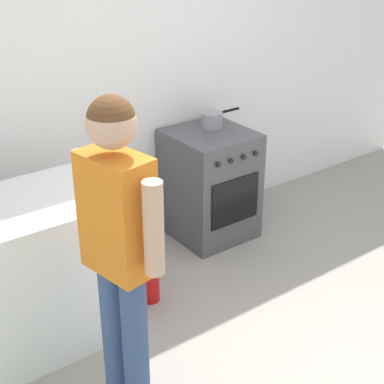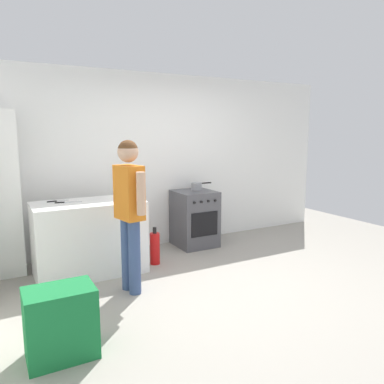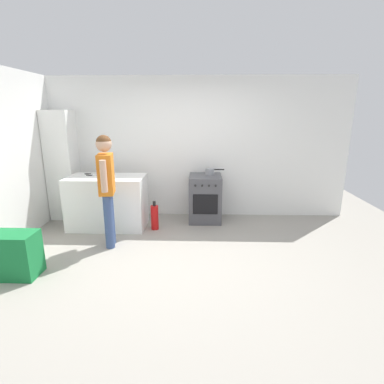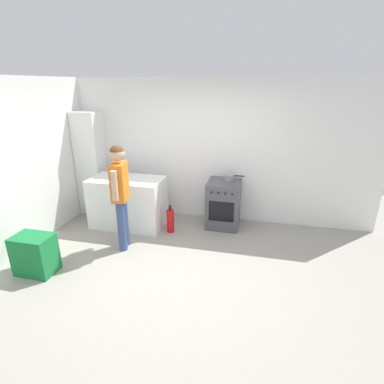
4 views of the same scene
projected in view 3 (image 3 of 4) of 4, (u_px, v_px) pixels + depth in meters
ground_plane at (180, 260)px, 4.11m from camera, size 8.00×8.00×0.00m
back_wall at (187, 148)px, 5.66m from camera, size 6.00×0.10×2.60m
counter_unit at (108, 202)px, 5.20m from camera, size 1.30×0.70×0.90m
oven_left at (205, 198)px, 5.52m from camera, size 0.58×0.62×0.85m
pot at (210, 172)px, 5.47m from camera, size 0.35×0.17×0.12m
knife_chef at (94, 176)px, 5.15m from camera, size 0.31×0.10×0.01m
knife_utility at (91, 174)px, 5.29m from camera, size 0.25×0.05×0.01m
person at (107, 182)px, 4.31m from camera, size 0.26×0.56×1.66m
fire_extinguisher at (155, 217)px, 5.14m from camera, size 0.13×0.13×0.50m
recycling_crate_lower at (17, 265)px, 3.68m from camera, size 0.52×0.36×0.28m
recycling_crate_upper at (14, 244)px, 3.61m from camera, size 0.52×0.36×0.28m
larder_cabinet at (63, 166)px, 5.55m from camera, size 0.48×0.44×2.00m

